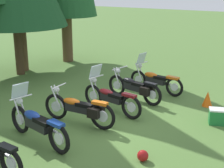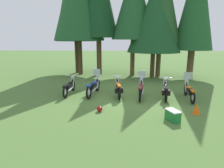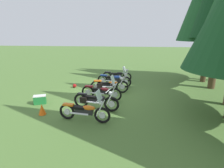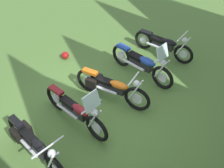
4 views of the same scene
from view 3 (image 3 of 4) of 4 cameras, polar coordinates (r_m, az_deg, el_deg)
ground_plane at (r=10.31m, az=-2.25°, el=-3.68°), size 80.00×80.00×0.00m
motorcycle_0 at (r=13.30m, az=1.61°, el=2.75°), size 0.76×2.18×0.99m
motorcycle_1 at (r=11.94m, az=0.80°, el=1.51°), size 0.69×2.33×1.38m
motorcycle_2 at (r=10.65m, az=-1.06°, el=-0.41°), size 0.63×2.28×1.03m
motorcycle_3 at (r=9.53m, az=-3.27°, el=-2.37°), size 0.62×2.23×1.37m
motorcycle_4 at (r=8.35m, az=-5.45°, el=-5.20°), size 0.81×2.22×1.01m
motorcycle_5 at (r=7.32m, az=-8.58°, el=-8.38°), size 0.69×2.17×1.34m
picnic_cooler at (r=9.77m, az=-21.91°, el=-4.60°), size 0.54×0.68×0.44m
traffic_cone at (r=8.47m, az=-21.33°, el=-7.50°), size 0.32×0.32×0.48m
dropped_helmet at (r=12.02m, az=-11.82°, el=-0.54°), size 0.25×0.25×0.25m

